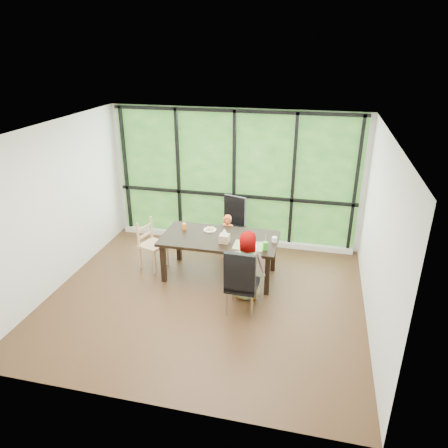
{
  "coord_description": "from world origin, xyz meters",
  "views": [
    {
      "loc": [
        1.61,
        -5.52,
        3.81
      ],
      "look_at": [
        0.16,
        0.64,
        1.05
      ],
      "focal_mm": 33.52,
      "sensor_mm": 36.0,
      "label": 1
    }
  ],
  "objects": [
    {
      "name": "foliage_backdrop",
      "position": [
        0.0,
        2.23,
        1.35
      ],
      "size": [
        4.8,
        0.02,
        2.65
      ],
      "primitive_type": "cube",
      "color": "#21511E",
      "rests_on": "back_wall"
    },
    {
      "name": "green_cup",
      "position": [
        0.88,
        0.46,
        0.82
      ],
      "size": [
        0.09,
        0.09,
        0.14
      ],
      "primitive_type": "cylinder",
      "color": "green",
      "rests_on": "dining_table"
    },
    {
      "name": "child_older",
      "position": [
        0.65,
        0.18,
        0.58
      ],
      "size": [
        0.58,
        0.39,
        1.15
      ],
      "primitive_type": "imported",
      "rotation": [
        0.0,
        0.0,
        3.19
      ],
      "color": "gray",
      "rests_on": "ground"
    },
    {
      "name": "window_sill",
      "position": [
        0.0,
        2.15,
        0.05
      ],
      "size": [
        4.8,
        0.12,
        0.1
      ],
      "primitive_type": "cube",
      "color": "silver",
      "rests_on": "ground"
    },
    {
      "name": "placemat",
      "position": [
        0.6,
        0.53,
        0.75
      ],
      "size": [
        0.49,
        0.36,
        0.01
      ],
      "primitive_type": "cube",
      "color": "tan",
      "rests_on": "dining_table"
    },
    {
      "name": "chair_interior_leather",
      "position": [
        0.64,
        -0.21,
        0.54
      ],
      "size": [
        0.47,
        0.47,
        1.08
      ],
      "primitive_type": "cube",
      "rotation": [
        0.0,
        0.0,
        3.11
      ],
      "color": "black",
      "rests_on": "ground"
    },
    {
      "name": "back_wall",
      "position": [
        0.0,
        2.25,
        1.35
      ],
      "size": [
        5.0,
        0.0,
        5.0
      ],
      "primitive_type": "plane",
      "rotation": [
        1.57,
        0.0,
        0.0
      ],
      "color": "silver",
      "rests_on": "ground"
    },
    {
      "name": "plate_near",
      "position": [
        0.64,
        0.49,
        0.76
      ],
      "size": [
        0.22,
        0.22,
        0.01
      ],
      "primitive_type": "cylinder",
      "color": "white",
      "rests_on": "dining_table"
    },
    {
      "name": "chair_window_leather",
      "position": [
        0.02,
        1.75,
        0.54
      ],
      "size": [
        0.58,
        0.58,
        1.08
      ],
      "primitive_type": "cube",
      "rotation": [
        0.0,
        0.0,
        -0.3
      ],
      "color": "black",
      "rests_on": "ground"
    },
    {
      "name": "tissue",
      "position": [
        0.18,
        0.57,
        0.94
      ],
      "size": [
        0.12,
        0.12,
        0.11
      ],
      "primitive_type": "cone",
      "color": "white",
      "rests_on": "tissue_box"
    },
    {
      "name": "crepe_rolls_near",
      "position": [
        0.64,
        0.49,
        0.78
      ],
      "size": [
        0.1,
        0.12,
        0.04
      ],
      "primitive_type": null,
      "color": "tan",
      "rests_on": "plate_near"
    },
    {
      "name": "crepe_rolls_far",
      "position": [
        -0.18,
        0.99,
        0.78
      ],
      "size": [
        0.15,
        0.12,
        0.04
      ],
      "primitive_type": null,
      "color": "tan",
      "rests_on": "plate_far"
    },
    {
      "name": "straw_white",
      "position": [
        -0.63,
        0.93,
        0.9
      ],
      "size": [
        0.01,
        0.04,
        0.2
      ],
      "primitive_type": "cylinder",
      "rotation": [
        0.14,
        0.0,
        0.0
      ],
      "color": "white",
      "rests_on": "orange_cup"
    },
    {
      "name": "ground",
      "position": [
        0.0,
        0.0,
        0.0
      ],
      "size": [
        5.0,
        5.0,
        0.0
      ],
      "primitive_type": "plane",
      "color": "black",
      "rests_on": "ground"
    },
    {
      "name": "orange_cup",
      "position": [
        -0.63,
        0.93,
        0.8
      ],
      "size": [
        0.07,
        0.07,
        0.11
      ],
      "primitive_type": "cylinder",
      "color": "orange",
      "rests_on": "dining_table"
    },
    {
      "name": "window_mullions",
      "position": [
        0.0,
        2.19,
        1.35
      ],
      "size": [
        4.8,
        0.06,
        2.65
      ],
      "primitive_type": null,
      "color": "black",
      "rests_on": "back_wall"
    },
    {
      "name": "dining_table",
      "position": [
        0.06,
        0.74,
        0.38
      ],
      "size": [
        2.0,
        1.06,
        0.75
      ],
      "primitive_type": "cube",
      "rotation": [
        0.0,
        0.0,
        -0.02
      ],
      "color": "black",
      "rests_on": "ground"
    },
    {
      "name": "white_mug",
      "position": [
        0.99,
        0.78,
        0.79
      ],
      "size": [
        0.09,
        0.09,
        0.09
      ],
      "primitive_type": "cylinder",
      "color": "white",
      "rests_on": "dining_table"
    },
    {
      "name": "straw_pink",
      "position": [
        0.88,
        0.46,
        0.93
      ],
      "size": [
        0.01,
        0.04,
        0.2
      ],
      "primitive_type": "cylinder",
      "rotation": [
        0.14,
        0.0,
        0.0
      ],
      "color": "pink",
      "rests_on": "green_cup"
    },
    {
      "name": "tissue_box",
      "position": [
        0.18,
        0.57,
        0.82
      ],
      "size": [
        0.16,
        0.16,
        0.14
      ],
      "primitive_type": "cube",
      "color": "tan",
      "rests_on": "dining_table"
    },
    {
      "name": "child_toddler",
      "position": [
        0.06,
        1.35,
        0.45
      ],
      "size": [
        0.37,
        0.29,
        0.91
      ],
      "primitive_type": "imported",
      "rotation": [
        0.0,
        0.0,
        -0.23
      ],
      "color": "orange",
      "rests_on": "ground"
    },
    {
      "name": "chair_end_beech",
      "position": [
        -1.19,
        0.78,
        0.45
      ],
      "size": [
        0.51,
        0.52,
        0.9
      ],
      "primitive_type": "cube",
      "rotation": [
        0.0,
        0.0,
        1.26
      ],
      "color": "tan",
      "rests_on": "ground"
    },
    {
      "name": "plate_far",
      "position": [
        -0.18,
        0.99,
        0.76
      ],
      "size": [
        0.23,
        0.23,
        0.01
      ],
      "primitive_type": "cylinder",
      "color": "white",
      "rests_on": "dining_table"
    }
  ]
}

